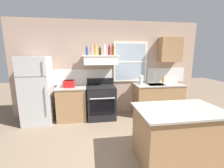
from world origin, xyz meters
name	(u,v)px	position (x,y,z in m)	size (l,w,h in m)	color
ground_plane	(126,161)	(0.00, 0.00, 0.00)	(16.00, 16.00, 0.00)	#7A6651
back_wall	(109,69)	(0.03, 2.23, 1.35)	(5.40, 0.11, 2.70)	tan
refrigerator	(37,90)	(-1.90, 1.84, 0.86)	(0.70, 0.72, 1.73)	#B7BABC
counter_left_of_stove	(72,103)	(-1.05, 1.90, 0.46)	(0.79, 0.63, 0.91)	#9E754C
toaster	(69,84)	(-1.10, 1.87, 1.01)	(0.30, 0.20, 0.19)	red
stove_range	(101,102)	(-0.25, 1.86, 0.46)	(0.76, 0.69, 1.09)	black
range_hood_shelf	(100,60)	(-0.25, 1.96, 1.62)	(0.96, 0.52, 0.24)	white
bottle_blue_liqueur	(87,51)	(-0.61, 1.99, 1.85)	(0.07, 0.07, 0.25)	#1E478C
bottle_rose_pink	(92,51)	(-0.48, 1.94, 1.86)	(0.07, 0.07, 0.27)	#C67F84
bottle_champagne_gold_foil	(96,50)	(-0.37, 1.97, 1.88)	(0.08, 0.08, 0.32)	#B29333
bottle_brown_stout	(100,52)	(-0.26, 1.98, 1.84)	(0.06, 0.06, 0.24)	#381E0F
bottle_clear_tall	(105,50)	(-0.14, 1.91, 1.87)	(0.06, 0.06, 0.30)	silver
bottle_red_label_wine	(109,51)	(-0.01, 1.92, 1.86)	(0.07, 0.07, 0.28)	maroon
bottle_amber_wine	(113,51)	(0.09, 1.92, 1.87)	(0.07, 0.07, 0.30)	brown
counter_right_with_sink	(158,99)	(1.45, 1.90, 0.46)	(1.43, 0.63, 0.91)	#9E754C
sink_faucet	(155,78)	(1.35, 2.00, 1.08)	(0.03, 0.17, 0.28)	silver
paper_towel_roll	(141,80)	(0.91, 1.90, 1.04)	(0.11, 0.11, 0.27)	white
dish_soap_bottle	(163,80)	(1.63, 2.00, 1.00)	(0.06, 0.06, 0.18)	orange
kitchen_island	(177,134)	(0.87, -0.06, 0.46)	(1.40, 0.90, 0.91)	#9E754C
upper_cabinet_right	(170,50)	(1.80, 2.04, 1.90)	(0.64, 0.32, 0.70)	#9E754C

